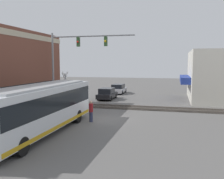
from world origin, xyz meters
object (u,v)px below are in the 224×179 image
object	(u,v)px
crossing_signal	(65,86)
parked_car_black	(107,94)
pedestrian_near_bus	(91,111)
parked_car_silver	(118,89)
city_bus	(41,107)

from	to	relation	value
crossing_signal	parked_car_black	size ratio (longest dim) A/B	0.89
parked_car_black	pedestrian_near_bus	bearing A→B (deg)	-170.45
parked_car_silver	parked_car_black	bearing A→B (deg)	180.00
parked_car_silver	pedestrian_near_bus	xyz separation A→B (m)	(-18.89, -2.06, 0.17)
city_bus	pedestrian_near_bus	distance (m)	4.62
parked_car_silver	pedestrian_near_bus	distance (m)	19.01
city_bus	parked_car_black	distance (m)	16.34
city_bus	crossing_signal	distance (m)	9.92
city_bus	parked_car_black	size ratio (longest dim) A/B	2.69
city_bus	crossing_signal	xyz separation A→B (m)	(9.54, 2.70, 0.50)
city_bus	parked_car_silver	distance (m)	22.95
city_bus	pedestrian_near_bus	bearing A→B (deg)	-27.14
parked_car_black	city_bus	bearing A→B (deg)	180.00
city_bus	parked_car_silver	world-z (taller)	city_bus
city_bus	crossing_signal	world-z (taller)	crossing_signal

